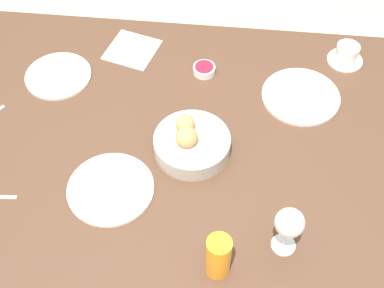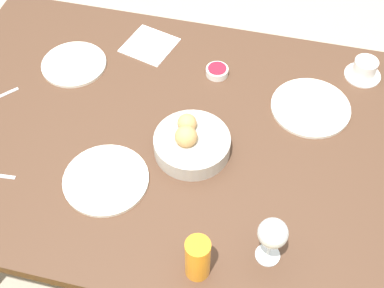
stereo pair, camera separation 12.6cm
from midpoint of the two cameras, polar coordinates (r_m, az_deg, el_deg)
The scene contains 11 objects.
ground_plane at distance 2.25m, azimuth -3.19°, elevation -11.37°, with size 10.00×10.00×0.00m, color #A89E89.
dining_table at distance 1.68m, azimuth -4.19°, elevation -1.00°, with size 1.57×1.05×0.75m.
bread_basket at distance 1.55m, azimuth -2.42°, elevation 0.01°, with size 0.22×0.22×0.11m.
plate_near_left at distance 1.73m, azimuth 9.48°, elevation 4.94°, with size 0.25×0.25×0.01m.
plate_near_right at distance 1.84m, azimuth -16.01°, elevation 6.92°, with size 0.22×0.22×0.01m.
plate_far_center at distance 1.52m, azimuth -11.05°, elevation -4.84°, with size 0.24×0.24×0.01m.
juice_glass at distance 1.32m, azimuth 0.02°, elevation -12.06°, with size 0.06×0.06×0.14m.
wine_glass at distance 1.32m, azimuth 7.63°, elevation -8.61°, with size 0.08×0.08×0.16m.
coffee_cup at distance 1.87m, azimuth 14.29°, elevation 9.16°, with size 0.12×0.12×0.06m.
jam_bowl_berry at distance 1.78m, azimuth -0.74°, elevation 7.87°, with size 0.07×0.07×0.03m.
napkin at distance 1.89m, azimuth -8.35°, elevation 9.83°, with size 0.20×0.20×0.00m.
Camera 1 is at (-0.17, 1.00, 2.01)m, focal length 50.00 mm.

